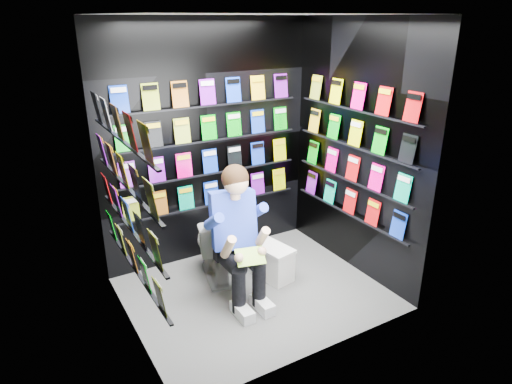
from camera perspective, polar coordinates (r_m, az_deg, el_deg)
floor at (r=4.67m, az=-0.12°, el=-12.50°), size 2.40×2.40×0.00m
ceiling at (r=3.89m, az=-0.15°, el=21.34°), size 2.40×2.40×0.00m
wall_back at (r=4.95m, az=-5.98°, el=5.95°), size 2.40×0.04×2.60m
wall_front at (r=3.32m, az=8.55°, el=-1.85°), size 2.40×0.04×2.60m
wall_left at (r=3.68m, az=-16.52°, el=-0.22°), size 0.04×2.00×2.60m
wall_right at (r=4.79m, az=12.44°, el=5.03°), size 0.04×2.00×2.60m
comics_back at (r=4.92m, az=-5.84°, el=5.93°), size 2.10×0.06×1.37m
comics_left at (r=3.68m, az=-16.08°, el=-0.06°), size 0.06×1.70×1.37m
comics_right at (r=4.77m, az=12.18°, el=5.05°), size 0.06×1.70×1.37m
toilet at (r=4.79m, az=-5.05°, el=-6.58°), size 0.60×0.83×0.73m
longbox at (r=4.84m, az=2.01°, el=-8.87°), size 0.32×0.48×0.33m
longbox_lid at (r=4.76m, az=2.04°, el=-6.98°), size 0.35×0.50×0.03m
reader at (r=4.29m, az=-3.04°, el=-3.56°), size 0.75×0.93×1.50m
held_comic at (r=4.11m, az=-0.72°, el=-8.06°), size 0.29×0.21×0.11m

